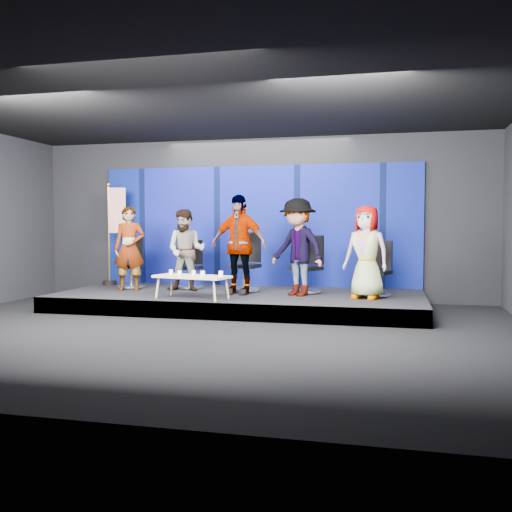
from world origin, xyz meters
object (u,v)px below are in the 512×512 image
object	(u,v)px
chair_e	(377,278)
mug_a	(171,272)
flag_stand	(114,231)
mug_e	(221,274)
panelist_e	(366,252)
panelist_b	(186,250)
chair_c	(246,272)
panelist_c	(238,244)
mug_c	(194,273)
mug_b	(180,273)
mug_d	(203,273)
chair_d	(308,274)
panelist_d	(298,247)
chair_b	(191,272)
chair_a	(132,271)
panelist_a	(129,248)
coffee_table	(192,277)

from	to	relation	value
chair_e	mug_a	size ratio (longest dim) A/B	11.70
flag_stand	mug_e	bearing A→B (deg)	-56.42
panelist_e	flag_stand	size ratio (longest dim) A/B	0.74
panelist_b	mug_a	distance (m)	1.00
flag_stand	panelist_e	bearing A→B (deg)	-36.06
chair_e	flag_stand	size ratio (longest dim) A/B	0.45
chair_c	panelist_c	distance (m)	0.76
panelist_e	mug_c	bearing A→B (deg)	-149.13
chair_c	mug_b	xyz separation A→B (m)	(-0.87, -1.38, 0.07)
mug_d	chair_d	bearing A→B (deg)	41.65
panelist_d	panelist_e	size ratio (longest dim) A/B	1.09
chair_c	panelist_c	xyz separation A→B (m)	(-0.01, -0.51, 0.56)
chair_b	panelist_d	size ratio (longest dim) A/B	0.56
chair_a	mug_a	distance (m)	1.87
chair_d	panelist_e	distance (m)	1.40
panelist_a	mug_a	xyz separation A→B (m)	(1.20, -0.78, -0.39)
mug_c	flag_stand	world-z (taller)	flag_stand
mug_d	panelist_d	bearing A→B (deg)	32.41
chair_a	chair_c	xyz separation A→B (m)	(2.49, -0.03, 0.04)
chair_e	mug_a	distance (m)	3.82
panelist_c	panelist_e	xyz separation A→B (m)	(2.41, -0.16, -0.12)
flag_stand	mug_c	bearing A→B (deg)	-59.66
chair_d	chair_c	bearing A→B (deg)	-149.93
panelist_c	panelist_d	xyz separation A→B (m)	(1.14, 0.00, -0.04)
chair_a	chair_b	distance (m)	1.26
coffee_table	flag_stand	world-z (taller)	flag_stand
chair_c	mug_e	distance (m)	1.43
panelist_e	mug_b	size ratio (longest dim) A/B	19.33
chair_a	chair_c	size ratio (longest dim) A/B	0.90
chair_c	mug_a	world-z (taller)	chair_c
coffee_table	mug_d	size ratio (longest dim) A/B	15.37
mug_b	flag_stand	size ratio (longest dim) A/B	0.04
panelist_b	mug_b	size ratio (longest dim) A/B	18.98
chair_b	mug_d	distance (m)	1.89
chair_a	panelist_b	bearing A→B (deg)	-29.03
chair_c	chair_e	bearing A→B (deg)	4.16
chair_c	mug_c	xyz separation A→B (m)	(-0.64, -1.28, 0.07)
panelist_d	mug_c	size ratio (longest dim) A/B	21.41
mug_a	mug_e	distance (m)	1.04
panelist_a	chair_b	distance (m)	1.35
chair_a	panelist_d	world-z (taller)	panelist_d
mug_a	flag_stand	world-z (taller)	flag_stand
chair_c	panelist_e	world-z (taller)	panelist_e
chair_b	panelist_e	distance (m)	3.78
coffee_table	chair_c	bearing A→B (deg)	65.53
chair_a	mug_d	world-z (taller)	chair_a
mug_d	panelist_a	bearing A→B (deg)	151.41
panelist_a	chair_e	size ratio (longest dim) A/B	1.65
panelist_e	mug_d	bearing A→B (deg)	-144.37
mug_a	mug_b	xyz separation A→B (m)	(0.23, -0.16, -0.00)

